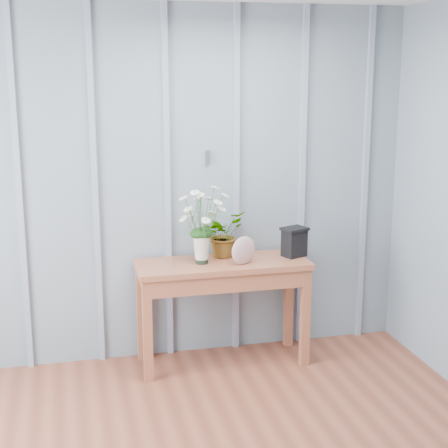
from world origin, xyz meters
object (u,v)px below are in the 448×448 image
object	(u,v)px
sideboard	(222,277)
daisy_vase	(201,215)
carved_box	(294,242)
felt_disc_vessel	(244,250)

from	to	relation	value
sideboard	daisy_vase	size ratio (longest dim) A/B	2.18
daisy_vase	carved_box	xyz separation A→B (m)	(0.68, 0.02, -0.24)
sideboard	daisy_vase	xyz separation A→B (m)	(-0.15, -0.01, 0.46)
daisy_vase	felt_disc_vessel	world-z (taller)	daisy_vase
sideboard	carved_box	size ratio (longest dim) A/B	5.70
carved_box	sideboard	bearing A→B (deg)	-178.62
carved_box	daisy_vase	bearing A→B (deg)	-178.21
sideboard	felt_disc_vessel	size ratio (longest dim) A/B	6.10
sideboard	carved_box	world-z (taller)	carved_box
daisy_vase	carved_box	distance (m)	0.72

